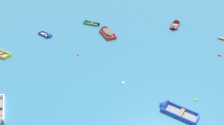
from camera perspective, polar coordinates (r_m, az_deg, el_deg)
The scene contains 9 objects.
rowboat_deep_blue_distant_center at distance 37.84m, azimuth -15.93°, elevation 6.48°, with size 2.90×2.44×0.85m.
rowboat_red_center at distance 37.49m, azimuth -1.50°, elevation 7.87°, with size 3.31×4.54×1.44m.
rowboat_maroon_cluster_outer at distance 42.85m, azimuth 15.89°, elevation 9.43°, with size 2.30×4.16×1.09m.
rowboat_green_back_row_right at distance 41.97m, azimuth -6.24°, elevation 9.96°, with size 3.44×2.14×1.03m.
rowboat_blue_midfield_left at distance 22.88m, azimuth 14.23°, elevation -11.05°, with size 3.96×3.05×1.28m.
mooring_buoy_far_field at distance 24.81m, azimuth 20.42°, elevation -8.97°, with size 0.30×0.30×0.30m, color yellow.
mooring_buoy_outer_edge at distance 31.39m, azimuth -8.63°, elevation 1.83°, with size 0.31×0.31×0.31m, color red.
mooring_buoy_between_boats_left at distance 34.28m, azimuth 25.58°, elevation 1.57°, with size 0.44×0.44×0.44m, color red.
mooring_buoy_central at distance 25.59m, azimuth 2.87°, elevation -5.30°, with size 0.37×0.37×0.37m, color silver.
Camera 1 is at (2.40, -3.12, 15.19)m, focal length 36.10 mm.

